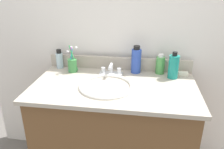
{
  "coord_description": "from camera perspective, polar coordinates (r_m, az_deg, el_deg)",
  "views": [
    {
      "loc": [
        0.17,
        -1.25,
        1.4
      ],
      "look_at": [
        -0.01,
        0.0,
        0.86
      ],
      "focal_mm": 36.0,
      "sensor_mm": 36.0,
      "label": 1
    }
  ],
  "objects": [
    {
      "name": "back_wall",
      "position": [
        1.76,
        1.98,
        -2.07
      ],
      "size": [
        2.12,
        0.04,
        1.3
      ],
      "primitive_type": "cube",
      "color": "white",
      "rests_on": "ground_plane"
    },
    {
      "name": "bottle_toner_green",
      "position": [
        1.58,
        12.15,
        2.43
      ],
      "size": [
        0.06,
        0.06,
        0.14
      ],
      "color": "#4C9E4C",
      "rests_on": "countertop"
    },
    {
      "name": "bottle_mouthwash_teal",
      "position": [
        1.52,
        15.36,
        1.97
      ],
      "size": [
        0.07,
        0.07,
        0.18
      ],
      "color": "teal",
      "rests_on": "countertop"
    },
    {
      "name": "sink_basin",
      "position": [
        1.39,
        -1.43,
        -4.23
      ],
      "size": [
        0.34,
        0.34,
        0.11
      ],
      "color": "white",
      "rests_on": "countertop"
    },
    {
      "name": "bottle_gel_clear",
      "position": [
        1.69,
        -13.18,
        3.72
      ],
      "size": [
        0.05,
        0.05,
        0.14
      ],
      "color": "silver",
      "rests_on": "countertop"
    },
    {
      "name": "countertop",
      "position": [
        1.4,
        0.52,
        -3.12
      ],
      "size": [
        1.02,
        0.57,
        0.02
      ],
      "primitive_type": "cube",
      "color": "#B2A899",
      "rests_on": "vanity_cabinet"
    },
    {
      "name": "faucet",
      "position": [
        1.54,
        -0.24,
        0.97
      ],
      "size": [
        0.16,
        0.1,
        0.08
      ],
      "color": "silver",
      "rests_on": "countertop"
    },
    {
      "name": "vanity_cabinet",
      "position": [
        1.62,
        0.47,
        -15.75
      ],
      "size": [
        0.98,
        0.52,
        0.76
      ],
      "primitive_type": "cube",
      "color": "brown",
      "rests_on": "ground_plane"
    },
    {
      "name": "backsplash",
      "position": [
        1.63,
        1.83,
        2.87
      ],
      "size": [
        1.02,
        0.02,
        0.09
      ],
      "primitive_type": "cube",
      "color": "#B2A899",
      "rests_on": "countertop"
    },
    {
      "name": "soap_bar",
      "position": [
        1.61,
        17.61,
        0.18
      ],
      "size": [
        0.06,
        0.04,
        0.02
      ],
      "primitive_type": "cube",
      "color": "white",
      "rests_on": "countertop"
    },
    {
      "name": "cup_green",
      "position": [
        1.6,
        -10.02,
        2.48
      ],
      "size": [
        0.07,
        0.07,
        0.19
      ],
      "color": "#3F8C47",
      "rests_on": "countertop"
    },
    {
      "name": "bottle_shampoo_blue",
      "position": [
        1.56,
        6.16,
        3.59
      ],
      "size": [
        0.07,
        0.07,
        0.19
      ],
      "color": "#2D4CB2",
      "rests_on": "countertop"
    }
  ]
}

